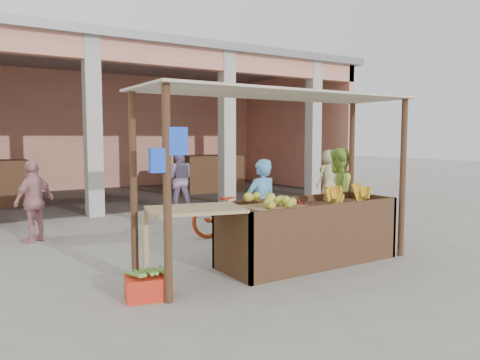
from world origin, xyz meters
TOP-DOWN VIEW (x-y plane):
  - ground at (0.00, 0.00)m, footprint 60.00×60.00m
  - market_building at (0.05, 8.93)m, footprint 14.40×6.40m
  - fruit_stall at (0.50, 0.00)m, footprint 2.60×0.95m
  - stall_awning at (-0.01, 0.06)m, footprint 4.09×1.35m
  - banana_heap at (1.24, 0.00)m, footprint 1.01×0.55m
  - melon_tray at (-0.08, 0.00)m, footprint 0.79×0.69m
  - berry_heap at (0.27, -0.06)m, footprint 0.47×0.38m
  - side_table at (-1.27, 0.05)m, footprint 1.29×1.01m
  - papaya_pile at (-1.27, 0.05)m, footprint 0.78×0.44m
  - red_crate at (-2.00, -0.22)m, footprint 0.56×0.46m
  - plantain_bundle at (-2.00, -0.22)m, footprint 0.37×0.26m
  - produce_sacks at (2.54, 5.26)m, footprint 0.88×0.66m
  - vendor_blue at (0.29, 0.86)m, footprint 0.60×0.45m
  - vendor_green at (1.86, 0.82)m, footprint 0.93×0.75m
  - motorcycle at (0.68, 2.16)m, footprint 0.76×1.99m
  - shopper_b at (-2.59, 3.54)m, footprint 0.99×0.91m
  - shopper_c at (4.92, 4.33)m, footprint 0.79×0.53m
  - shopper_f at (0.90, 5.26)m, footprint 0.96×0.77m

SIDE VIEW (x-z plane):
  - ground at x=0.00m, z-range 0.00..0.00m
  - red_crate at x=-2.00m, z-range 0.00..0.26m
  - produce_sacks at x=2.54m, z-range 0.00..0.53m
  - plantain_bundle at x=-2.00m, z-range 0.26..0.33m
  - fruit_stall at x=0.50m, z-range 0.00..0.80m
  - motorcycle at x=0.68m, z-range 0.00..1.02m
  - shopper_b at x=-2.59m, z-range 0.00..1.50m
  - vendor_blue at x=0.29m, z-range 0.00..1.55m
  - side_table at x=-1.27m, z-range 0.32..1.25m
  - shopper_c at x=4.92m, z-range 0.00..1.62m
  - vendor_green at x=1.86m, z-range 0.00..1.70m
  - shopper_f at x=0.90m, z-range 0.00..1.72m
  - berry_heap at x=0.27m, z-range 0.80..0.95m
  - banana_heap at x=1.24m, z-range 0.80..0.98m
  - melon_tray at x=-0.08m, z-range 0.79..1.00m
  - papaya_pile at x=-1.27m, z-range 0.93..1.15m
  - stall_awning at x=-0.01m, z-range 0.78..3.17m
  - market_building at x=0.05m, z-range 0.60..4.80m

